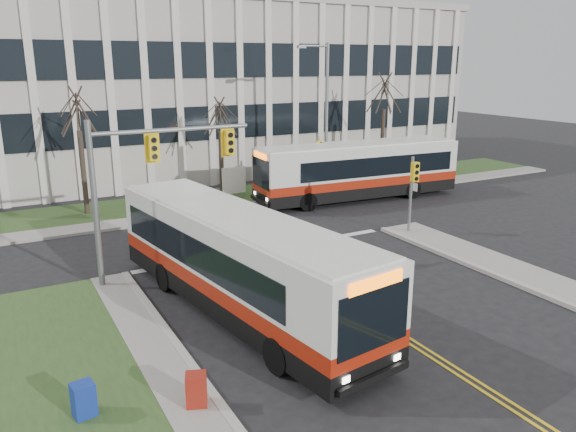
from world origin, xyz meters
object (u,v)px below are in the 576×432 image
(directory_sign, at_px, (234,181))
(newspaper_box_red, at_px, (196,392))
(bus_cross, at_px, (358,172))
(newspaper_box_blue, at_px, (84,402))
(bus_main, at_px, (238,265))
(streetlight, at_px, (324,111))

(directory_sign, relative_size, newspaper_box_red, 2.11)
(directory_sign, xyz_separation_m, newspaper_box_red, (-9.30, -19.20, -0.70))
(bus_cross, relative_size, newspaper_box_blue, 13.31)
(bus_main, distance_m, newspaper_box_blue, 6.84)
(streetlight, height_order, bus_main, streetlight)
(bus_main, relative_size, newspaper_box_blue, 13.17)
(newspaper_box_red, bearing_deg, newspaper_box_blue, -178.68)
(newspaper_box_red, bearing_deg, directory_sign, 85.28)
(bus_cross, xyz_separation_m, newspaper_box_blue, (-18.38, -14.82, -1.21))
(bus_main, bearing_deg, bus_cross, 32.98)
(bus_main, xyz_separation_m, bus_cross, (12.77, 11.09, 0.02))
(directory_sign, bearing_deg, newspaper_box_blue, -122.69)
(bus_cross, height_order, newspaper_box_red, bus_cross)
(newspaper_box_red, bearing_deg, bus_main, 76.72)
(directory_sign, height_order, bus_main, bus_main)
(streetlight, bearing_deg, directory_sign, 166.77)
(directory_sign, xyz_separation_m, bus_cross, (6.63, -3.50, 0.52))
(newspaper_box_blue, relative_size, newspaper_box_red, 1.00)
(streetlight, height_order, bus_cross, streetlight)
(streetlight, height_order, newspaper_box_blue, streetlight)
(bus_main, bearing_deg, newspaper_box_red, -132.40)
(directory_sign, bearing_deg, bus_cross, -27.84)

